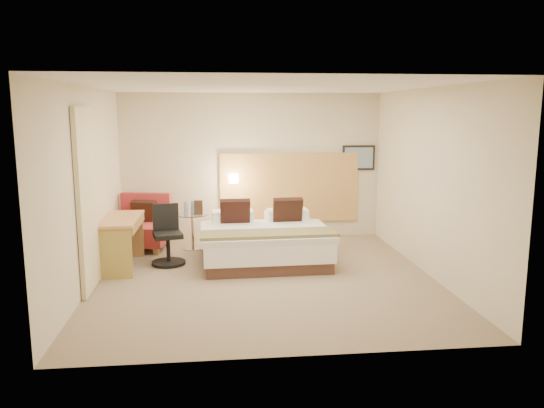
{
  "coord_description": "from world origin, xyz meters",
  "views": [
    {
      "loc": [
        -0.69,
        -7.29,
        2.37
      ],
      "look_at": [
        0.16,
        0.49,
        0.99
      ],
      "focal_mm": 35.0,
      "sensor_mm": 36.0,
      "label": 1
    }
  ],
  "objects": [
    {
      "name": "lamp_arm",
      "position": [
        -0.35,
        2.42,
        1.15
      ],
      "size": [
        0.02,
        0.12,
        0.02
      ],
      "primitive_type": "cylinder",
      "rotation": [
        1.57,
        0.0,
        0.0
      ],
      "color": "silver",
      "rests_on": "wall_back"
    },
    {
      "name": "wall_right",
      "position": [
        2.41,
        0.0,
        1.35
      ],
      "size": [
        0.02,
        5.0,
        2.7
      ],
      "primitive_type": "cube",
      "color": "beige",
      "rests_on": "floor"
    },
    {
      "name": "desk_chair",
      "position": [
        -1.44,
        0.89,
        0.38
      ],
      "size": [
        0.63,
        0.63,
        0.93
      ],
      "color": "black",
      "rests_on": "floor"
    },
    {
      "name": "menu_folder",
      "position": [
        -0.98,
        1.73,
        0.74
      ],
      "size": [
        0.15,
        0.06,
        0.24
      ],
      "primitive_type": "cube",
      "rotation": [
        0.0,
        0.0,
        -0.02
      ],
      "color": "#3C2718",
      "rests_on": "side_table"
    },
    {
      "name": "art_canvas",
      "position": [
        2.02,
        2.46,
        1.5
      ],
      "size": [
        0.54,
        0.01,
        0.39
      ],
      "primitive_type": "cube",
      "color": "#778FA4",
      "rests_on": "wall_back"
    },
    {
      "name": "art_frame",
      "position": [
        2.02,
        2.48,
        1.5
      ],
      "size": [
        0.62,
        0.03,
        0.47
      ],
      "primitive_type": "cube",
      "color": "black",
      "rests_on": "wall_back"
    },
    {
      "name": "wall_back",
      "position": [
        0.0,
        2.51,
        1.35
      ],
      "size": [
        4.8,
        0.02,
        2.7
      ],
      "primitive_type": "cube",
      "color": "beige",
      "rests_on": "floor"
    },
    {
      "name": "ceiling",
      "position": [
        0.0,
        0.0,
        2.71
      ],
      "size": [
        4.8,
        5.0,
        0.02
      ],
      "primitive_type": "cube",
      "color": "white",
      "rests_on": "floor"
    },
    {
      "name": "wall_front",
      "position": [
        0.0,
        -2.51,
        1.35
      ],
      "size": [
        4.8,
        0.02,
        2.7
      ],
      "primitive_type": "cube",
      "color": "beige",
      "rests_on": "floor"
    },
    {
      "name": "floor",
      "position": [
        0.0,
        0.0,
        -0.01
      ],
      "size": [
        4.8,
        5.0,
        0.02
      ],
      "primitive_type": "cube",
      "color": "#7D6B54",
      "rests_on": "ground"
    },
    {
      "name": "bottle_b",
      "position": [
        -1.08,
        1.84,
        0.73
      ],
      "size": [
        0.07,
        0.07,
        0.22
      ],
      "primitive_type": "cylinder",
      "rotation": [
        0.0,
        0.0,
        -0.02
      ],
      "color": "#87ACD1",
      "rests_on": "side_table"
    },
    {
      "name": "headboard_panel",
      "position": [
        0.7,
        2.47,
        0.95
      ],
      "size": [
        2.6,
        0.04,
        1.3
      ],
      "primitive_type": "cube",
      "color": "tan",
      "rests_on": "wall_back"
    },
    {
      "name": "curtain",
      "position": [
        -2.36,
        -0.25,
        1.22
      ],
      "size": [
        0.06,
        0.9,
        2.42
      ],
      "primitive_type": "cube",
      "color": "beige",
      "rests_on": "wall_left"
    },
    {
      "name": "wall_left",
      "position": [
        -2.41,
        0.0,
        1.35
      ],
      "size": [
        0.02,
        5.0,
        2.7
      ],
      "primitive_type": "cube",
      "color": "beige",
      "rests_on": "floor"
    },
    {
      "name": "lounge_chair",
      "position": [
        -1.96,
        1.9,
        0.38
      ],
      "size": [
        1.02,
        0.94,
        0.94
      ],
      "color": "#A4824D",
      "rests_on": "floor"
    },
    {
      "name": "desk",
      "position": [
        -2.11,
        0.77,
        0.61
      ],
      "size": [
        0.58,
        1.25,
        0.78
      ],
      "color": "#C1844B",
      "rests_on": "floor"
    },
    {
      "name": "bottle_a",
      "position": [
        -1.2,
        1.79,
        0.73
      ],
      "size": [
        0.07,
        0.07,
        0.22
      ],
      "primitive_type": "cylinder",
      "rotation": [
        0.0,
        0.0,
        -0.02
      ],
      "color": "#89A6D5",
      "rests_on": "side_table"
    },
    {
      "name": "lamp_shade",
      "position": [
        -0.35,
        2.36,
        1.15
      ],
      "size": [
        0.15,
        0.15,
        0.15
      ],
      "primitive_type": "cube",
      "color": "#F7E5C0",
      "rests_on": "wall_back"
    },
    {
      "name": "side_table",
      "position": [
        -1.09,
        1.78,
        0.34
      ],
      "size": [
        0.57,
        0.57,
        0.62
      ],
      "color": "#BBBEC2",
      "rests_on": "floor"
    },
    {
      "name": "bed",
      "position": [
        0.07,
        0.95,
        0.32
      ],
      "size": [
        2.04,
        1.98,
        0.97
      ],
      "color": "#492C24",
      "rests_on": "floor"
    }
  ]
}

